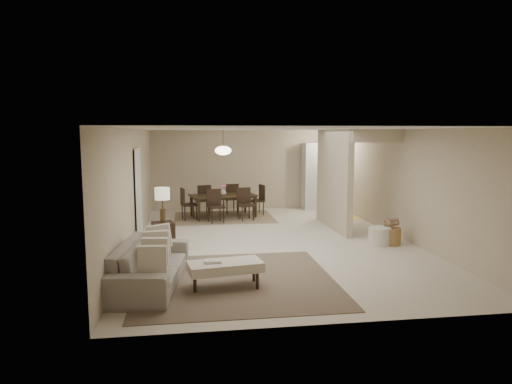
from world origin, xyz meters
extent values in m
plane|color=beige|center=(0.00, 0.00, 0.00)|extent=(9.00, 9.00, 0.00)
plane|color=white|center=(0.00, 0.00, 2.50)|extent=(9.00, 9.00, 0.00)
plane|color=#BBAA8D|center=(0.00, 4.50, 1.25)|extent=(6.00, 0.00, 6.00)
plane|color=#BBAA8D|center=(-3.00, 0.00, 1.25)|extent=(0.00, 9.00, 9.00)
plane|color=#BBAA8D|center=(3.00, 0.00, 1.25)|extent=(0.00, 9.00, 9.00)
cube|color=#BBAA8D|center=(1.80, 1.25, 1.25)|extent=(0.15, 2.50, 2.50)
cube|color=black|center=(-2.97, 0.60, 1.02)|extent=(0.04, 0.90, 2.04)
cube|color=silver|center=(2.35, 4.15, 1.05)|extent=(1.20, 0.55, 2.10)
cylinder|color=white|center=(2.30, 3.20, 2.46)|extent=(0.44, 0.44, 0.05)
cube|color=brown|center=(-1.07, -2.61, 0.01)|extent=(3.20, 3.20, 0.01)
imported|color=gray|center=(-2.45, -2.61, 0.34)|extent=(2.44, 1.20, 0.69)
cube|color=beige|center=(-1.27, -2.91, 0.34)|extent=(1.22, 0.71, 0.15)
cylinder|color=black|center=(-1.75, -3.10, 0.13)|extent=(0.05, 0.05, 0.26)
cylinder|color=black|center=(-0.80, -3.10, 0.13)|extent=(0.05, 0.05, 0.26)
cylinder|color=black|center=(-1.75, -2.72, 0.13)|extent=(0.05, 0.05, 0.26)
cylinder|color=black|center=(-0.80, -2.72, 0.13)|extent=(0.05, 0.05, 0.26)
cube|color=black|center=(-2.40, 0.08, 0.24)|extent=(0.54, 0.54, 0.49)
cylinder|color=#4C3B20|center=(-2.40, 0.08, 0.64)|extent=(0.12, 0.12, 0.30)
cylinder|color=#4C3B20|center=(-2.40, 0.08, 0.92)|extent=(0.03, 0.03, 0.26)
cylinder|color=beige|center=(-2.40, 0.08, 1.12)|extent=(0.32, 0.32, 0.26)
cylinder|color=beige|center=(2.25, -0.64, 0.19)|extent=(0.49, 0.49, 0.38)
cylinder|color=olive|center=(2.50, -0.65, 0.18)|extent=(0.55, 0.55, 0.37)
cube|color=#7B674C|center=(-0.86, 3.08, 0.01)|extent=(2.80, 2.10, 0.01)
imported|color=black|center=(-0.86, 3.08, 0.32)|extent=(2.04, 1.44, 0.65)
imported|color=silver|center=(-0.86, 3.08, 0.73)|extent=(0.17, 0.17, 0.17)
cube|color=yellow|center=(2.53, 2.47, 0.01)|extent=(0.93, 0.69, 0.01)
cylinder|color=#4C3B20|center=(-0.86, 3.08, 2.25)|extent=(0.02, 0.02, 0.50)
ellipsoid|color=#FFEAC6|center=(-0.86, 3.08, 1.92)|extent=(0.46, 0.46, 0.25)
camera|label=1|loc=(-1.79, -9.84, 2.42)|focal=32.00mm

